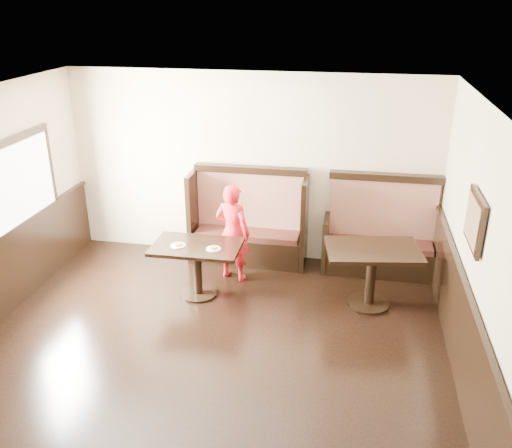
% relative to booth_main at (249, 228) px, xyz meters
% --- Properties ---
extents(ground, '(7.00, 7.00, 0.00)m').
position_rel_booth_main_xyz_m(ground, '(0.00, -3.30, -0.53)').
color(ground, black).
rests_on(ground, ground).
extents(room_shell, '(7.00, 7.00, 7.00)m').
position_rel_booth_main_xyz_m(room_shell, '(-0.30, -3.01, 0.14)').
color(room_shell, beige).
rests_on(room_shell, ground).
extents(booth_main, '(1.75, 0.72, 1.45)m').
position_rel_booth_main_xyz_m(booth_main, '(0.00, 0.00, 0.00)').
color(booth_main, black).
rests_on(booth_main, ground).
extents(booth_neighbor, '(1.65, 0.72, 1.45)m').
position_rel_booth_main_xyz_m(booth_neighbor, '(1.95, -0.00, -0.05)').
color(booth_neighbor, black).
rests_on(booth_neighbor, ground).
extents(table_main, '(1.16, 0.74, 0.74)m').
position_rel_booth_main_xyz_m(table_main, '(-0.47, -1.18, 0.04)').
color(table_main, black).
rests_on(table_main, ground).
extents(table_neighbor, '(1.28, 0.95, 0.82)m').
position_rel_booth_main_xyz_m(table_neighbor, '(1.81, -1.02, 0.08)').
color(table_neighbor, black).
rests_on(table_neighbor, ground).
extents(child, '(0.58, 0.46, 1.41)m').
position_rel_booth_main_xyz_m(child, '(-0.10, -0.62, 0.18)').
color(child, red).
rests_on(child, ground).
extents(pizza_plate_left, '(0.20, 0.20, 0.04)m').
position_rel_booth_main_xyz_m(pizza_plate_left, '(-0.69, -1.24, 0.22)').
color(pizza_plate_left, white).
rests_on(pizza_plate_left, table_main).
extents(pizza_plate_right, '(0.19, 0.19, 0.04)m').
position_rel_booth_main_xyz_m(pizza_plate_right, '(-0.21, -1.25, 0.22)').
color(pizza_plate_right, white).
rests_on(pizza_plate_right, table_main).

